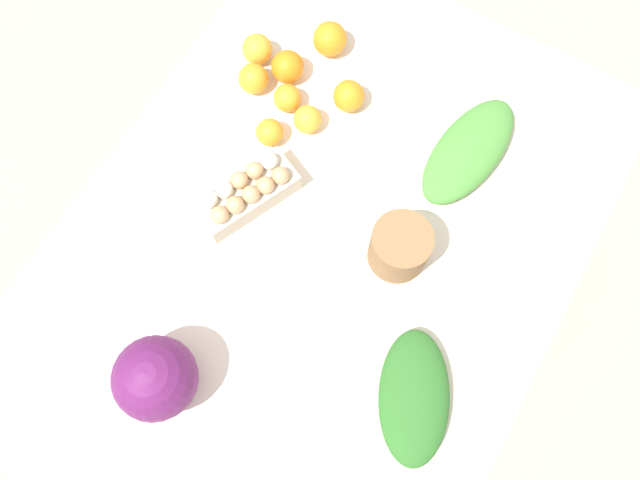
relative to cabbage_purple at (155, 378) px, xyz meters
name	(u,v)px	position (x,y,z in m)	size (l,w,h in m)	color
ground_plane	(320,311)	(0.43, -0.12, -0.81)	(8.00, 8.00, 0.00)	#B2A899
dining_table	(320,253)	(0.43, -0.12, -0.16)	(1.47, 1.07, 0.73)	silver
cabbage_purple	(155,378)	(0.00, 0.00, 0.00)	(0.17, 0.17, 0.17)	#601E5B
egg_carton	(246,192)	(0.43, 0.07, -0.04)	(0.25, 0.18, 0.09)	beige
paper_bag	(400,247)	(0.49, -0.29, -0.02)	(0.13, 0.13, 0.12)	olive
greens_bunch_dandelion	(414,397)	(0.23, -0.46, -0.05)	(0.27, 0.14, 0.06)	#2D6B28
greens_bunch_beet_tops	(469,151)	(0.78, -0.31, -0.05)	(0.32, 0.14, 0.06)	#4C933D
orange_0	(287,98)	(0.69, 0.12, -0.05)	(0.07, 0.07, 0.07)	orange
orange_1	(257,49)	(0.77, 0.25, -0.05)	(0.07, 0.07, 0.07)	#F9A833
orange_2	(349,96)	(0.77, -0.01, -0.05)	(0.08, 0.08, 0.08)	orange
orange_3	(288,67)	(0.76, 0.16, -0.04)	(0.08, 0.08, 0.08)	orange
orange_4	(270,132)	(0.59, 0.11, -0.05)	(0.06, 0.06, 0.06)	orange
orange_5	(308,119)	(0.67, 0.05, -0.05)	(0.07, 0.07, 0.07)	#F9A833
orange_6	(253,79)	(0.69, 0.21, -0.05)	(0.07, 0.07, 0.07)	orange
orange_7	(330,39)	(0.88, 0.11, -0.04)	(0.08, 0.08, 0.08)	orange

